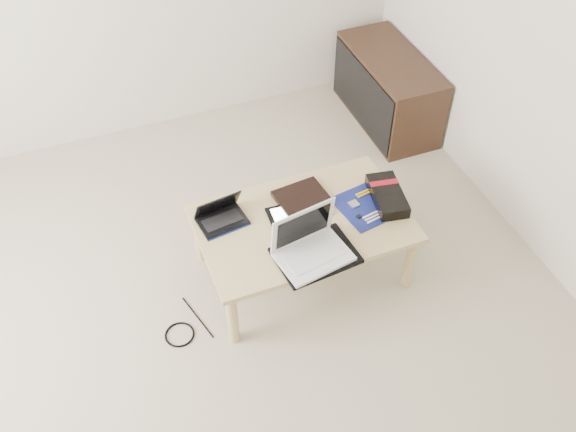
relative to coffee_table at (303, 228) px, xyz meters
name	(u,v)px	position (x,y,z in m)	size (l,w,h in m)	color
ground	(202,359)	(-0.69, -0.36, -0.35)	(4.00, 4.00, 0.00)	#AB9E8A
room_shell	(152,76)	(-0.69, -0.36, 1.32)	(4.20, 4.20, 2.70)	beige
coffee_table	(303,228)	(0.00, 0.00, 0.00)	(1.10, 0.70, 0.40)	tan
media_cabinet	(387,89)	(1.08, 1.09, -0.10)	(0.41, 0.90, 0.50)	#3B2718
book	(302,198)	(0.05, 0.15, 0.06)	(0.29, 0.25, 0.03)	black
netbook	(221,216)	(-0.40, 0.16, 0.08)	(0.27, 0.21, 0.16)	black
tablet	(291,215)	(-0.05, 0.06, 0.05)	(0.24, 0.19, 0.01)	black
remote	(321,201)	(0.14, 0.10, 0.06)	(0.06, 0.23, 0.02)	#A9AAAE
neoprene_sleeve	(316,255)	(-0.04, -0.25, 0.06)	(0.39, 0.29, 0.02)	black
white_laptop	(310,246)	(-0.06, -0.23, 0.12)	(0.38, 0.30, 0.25)	silver
motherboard	(363,207)	(0.34, -0.02, 0.05)	(0.29, 0.34, 0.01)	#0D1754
gpu_box	(387,196)	(0.48, -0.02, 0.08)	(0.21, 0.34, 0.07)	black
cable_coil	(285,234)	(-0.12, -0.05, 0.05)	(0.10, 0.10, 0.01)	black
floor_cable_coil	(180,335)	(-0.76, -0.17, -0.35)	(0.16, 0.16, 0.01)	black
floor_cable_trail	(198,317)	(-0.64, -0.10, -0.35)	(0.01, 0.01, 0.32)	black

